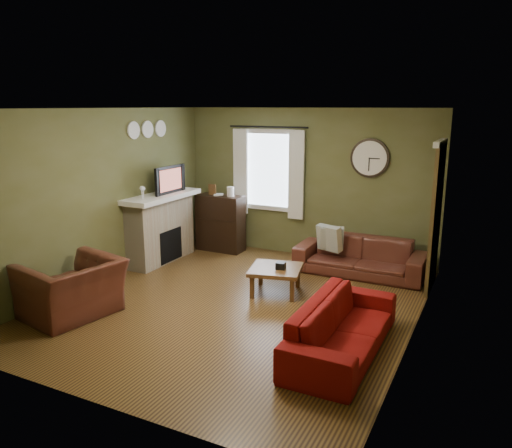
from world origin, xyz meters
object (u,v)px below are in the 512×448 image
at_px(bookshelf, 221,223).
at_px(sofa_red, 342,327).
at_px(coffee_table, 276,280).
at_px(sofa_brown, 360,256).
at_px(armchair, 72,289).

height_order(bookshelf, sofa_red, bookshelf).
distance_m(sofa_red, coffee_table, 1.89).
relative_size(sofa_red, coffee_table, 2.78).
xyz_separation_m(sofa_red, coffee_table, (-1.38, 1.29, -0.10)).
relative_size(sofa_brown, armchair, 1.80).
height_order(sofa_brown, coffee_table, sofa_brown).
relative_size(sofa_red, armchair, 1.76).
height_order(bookshelf, armchair, bookshelf).
distance_m(bookshelf, coffee_table, 2.39).
bearing_deg(coffee_table, armchair, -136.34).
height_order(sofa_red, armchair, armchair).
distance_m(sofa_brown, sofa_red, 2.68).
distance_m(bookshelf, sofa_brown, 2.69).
bearing_deg(bookshelf, sofa_brown, -4.23).
relative_size(bookshelf, armchair, 0.92).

